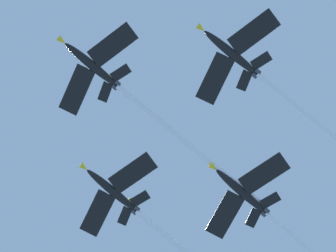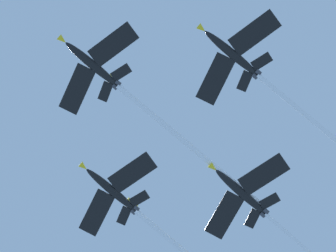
{
  "view_description": "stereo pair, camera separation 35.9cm",
  "coord_description": "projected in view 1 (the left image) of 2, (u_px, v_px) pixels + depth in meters",
  "views": [
    {
      "loc": [
        13.63,
        16.48,
        1.97
      ],
      "look_at": [
        -9.4,
        -22.07,
        131.9
      ],
      "focal_mm": 81.68,
      "sensor_mm": 36.0,
      "label": 1
    },
    {
      "loc": [
        13.94,
        16.29,
        1.97
      ],
      "look_at": [
        -9.4,
        -22.07,
        131.9
      ],
      "focal_mm": 81.68,
      "sensor_mm": 36.0,
      "label": 2
    }
  ],
  "objects": [
    {
      "name": "jet_right_wing",
      "position": [
        159.0,
        230.0,
        142.72
      ],
      "size": [
        49.73,
        19.97,
        9.13
      ],
      "color": "black"
    },
    {
      "name": "jet_lead",
      "position": [
        136.0,
        102.0,
        137.05
      ],
      "size": [
        47.08,
        20.01,
        8.44
      ],
      "color": "black"
    },
    {
      "name": "jet_left_wing",
      "position": [
        274.0,
        88.0,
        134.02
      ],
      "size": [
        49.44,
        20.04,
        9.27
      ],
      "color": "black"
    },
    {
      "name": "jet_slot",
      "position": [
        265.0,
        212.0,
        138.46
      ],
      "size": [
        44.05,
        19.94,
        8.49
      ],
      "color": "black"
    }
  ]
}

